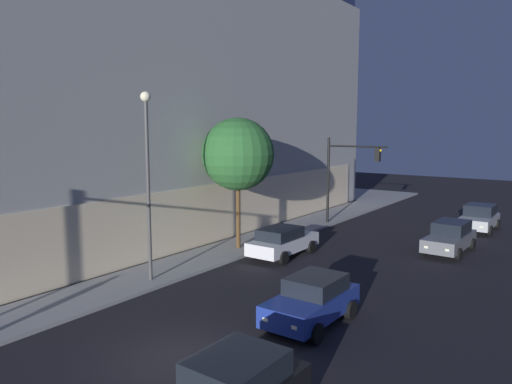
% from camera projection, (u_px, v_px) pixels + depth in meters
% --- Properties ---
extents(ground_plane, '(120.00, 120.00, 0.00)m').
position_uv_depth(ground_plane, '(177.00, 360.00, 14.21)').
color(ground_plane, black).
extents(modern_building, '(35.15, 31.49, 19.44)m').
position_uv_depth(modern_building, '(84.00, 91.00, 38.12)').
color(modern_building, '#4C4C51').
rests_on(modern_building, ground).
extents(traffic_light_far_corner, '(0.37, 4.23, 5.96)m').
position_uv_depth(traffic_light_far_corner, '(346.00, 168.00, 33.00)').
color(traffic_light_far_corner, black).
rests_on(traffic_light_far_corner, sidewalk_corner).
extents(street_lamp_sidewalk, '(0.44, 0.44, 8.14)m').
position_uv_depth(street_lamp_sidewalk, '(147.00, 164.00, 20.57)').
color(street_lamp_sidewalk, '#434343').
rests_on(street_lamp_sidewalk, sidewalk_corner).
extents(sidewalk_tree, '(3.97, 3.97, 7.18)m').
position_uv_depth(sidewalk_tree, '(238.00, 154.00, 26.27)').
color(sidewalk_tree, '#4E371E').
rests_on(sidewalk_tree, sidewalk_corner).
extents(car_blue, '(4.06, 2.07, 1.66)m').
position_uv_depth(car_blue, '(312.00, 300.00, 16.73)').
color(car_blue, navy).
rests_on(car_blue, ground).
extents(car_white, '(4.55, 2.06, 1.58)m').
position_uv_depth(car_white, '(283.00, 241.00, 25.55)').
color(car_white, silver).
rests_on(car_white, ground).
extents(car_grey, '(4.53, 2.11, 1.69)m').
position_uv_depth(car_grey, '(450.00, 237.00, 26.39)').
color(car_grey, slate).
rests_on(car_grey, ground).
extents(car_silver, '(4.19, 2.18, 1.72)m').
position_uv_depth(car_silver, '(479.00, 218.00, 32.00)').
color(car_silver, '#B7BABF').
rests_on(car_silver, ground).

